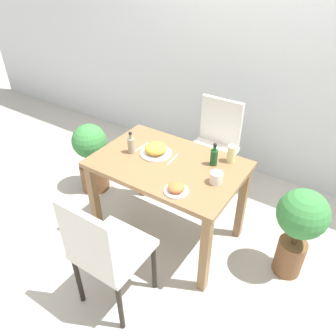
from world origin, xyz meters
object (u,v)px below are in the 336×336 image
object	(u,v)px
juice_glass	(231,154)
condiment_bottle	(214,156)
food_plate	(156,150)
potted_plant_left	(91,155)
side_plate	(176,188)
drink_cup	(216,178)
sauce_bottle	(131,145)
chair_near	(104,250)
potted_plant_right	(299,225)
chair_far	(214,143)

from	to	relation	value
juice_glass	condiment_bottle	bearing A→B (deg)	-130.20
food_plate	potted_plant_left	xyz separation A→B (m)	(-0.82, 0.09, -0.38)
side_plate	drink_cup	world-z (taller)	drink_cup
sauce_bottle	potted_plant_left	xyz separation A→B (m)	(-0.65, 0.17, -0.41)
drink_cup	chair_near	bearing A→B (deg)	-117.20
side_plate	drink_cup	bearing A→B (deg)	52.90
side_plate	potted_plant_right	xyz separation A→B (m)	(0.73, 0.43, -0.28)
chair_far	condiment_bottle	xyz separation A→B (m)	(0.28, -0.61, 0.28)
food_plate	sauce_bottle	xyz separation A→B (m)	(-0.17, -0.09, 0.03)
juice_glass	drink_cup	bearing A→B (deg)	-85.31
juice_glass	sauce_bottle	size ratio (longest dim) A/B	0.73
chair_near	potted_plant_right	xyz separation A→B (m)	(0.93, 0.93, -0.05)
condiment_bottle	drink_cup	bearing A→B (deg)	-58.93
condiment_bottle	food_plate	bearing A→B (deg)	-165.71
chair_far	sauce_bottle	distance (m)	0.91
condiment_bottle	potted_plant_left	bearing A→B (deg)	-179.02
chair_near	juice_glass	world-z (taller)	chair_near
chair_near	sauce_bottle	world-z (taller)	chair_near
condiment_bottle	potted_plant_left	size ratio (longest dim) A/B	0.26
juice_glass	potted_plant_right	xyz separation A→B (m)	(0.58, -0.09, -0.32)
potted_plant_left	side_plate	bearing A→B (deg)	-18.20
side_plate	sauce_bottle	bearing A→B (deg)	157.93
chair_near	chair_far	world-z (taller)	same
drink_cup	food_plate	bearing A→B (deg)	171.93
condiment_bottle	chair_near	bearing A→B (deg)	-105.93
sauce_bottle	potted_plant_right	size ratio (longest dim) A/B	0.24
sauce_bottle	condiment_bottle	bearing A→B (deg)	18.03
food_plate	juice_glass	world-z (taller)	juice_glass
chair_near	condiment_bottle	world-z (taller)	chair_near
drink_cup	sauce_bottle	bearing A→B (deg)	-179.34
food_plate	potted_plant_left	size ratio (longest dim) A/B	0.34
potted_plant_left	condiment_bottle	bearing A→B (deg)	0.98
sauce_bottle	side_plate	bearing A→B (deg)	-22.07
sauce_bottle	potted_plant_left	size ratio (longest dim) A/B	0.26
condiment_bottle	side_plate	bearing A→B (deg)	-98.14
side_plate	juice_glass	bearing A→B (deg)	74.09
chair_far	potted_plant_right	size ratio (longest dim) A/B	1.23
chair_far	potted_plant_left	world-z (taller)	chair_far
side_plate	condiment_bottle	xyz separation A→B (m)	(0.06, 0.41, 0.04)
chair_far	sauce_bottle	bearing A→B (deg)	-111.69
drink_cup	sauce_bottle	world-z (taller)	sauce_bottle
drink_cup	sauce_bottle	xyz separation A→B (m)	(-0.71, -0.01, 0.03)
chair_near	chair_far	size ratio (longest dim) A/B	1.00
food_plate	condiment_bottle	size ratio (longest dim) A/B	1.34
drink_cup	condiment_bottle	bearing A→B (deg)	121.07
juice_glass	potted_plant_left	size ratio (longest dim) A/B	0.19
potted_plant_left	potted_plant_right	bearing A→B (deg)	1.07
juice_glass	potted_plant_left	world-z (taller)	juice_glass
condiment_bottle	potted_plant_right	world-z (taller)	condiment_bottle
drink_cup	potted_plant_right	size ratio (longest dim) A/B	0.11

